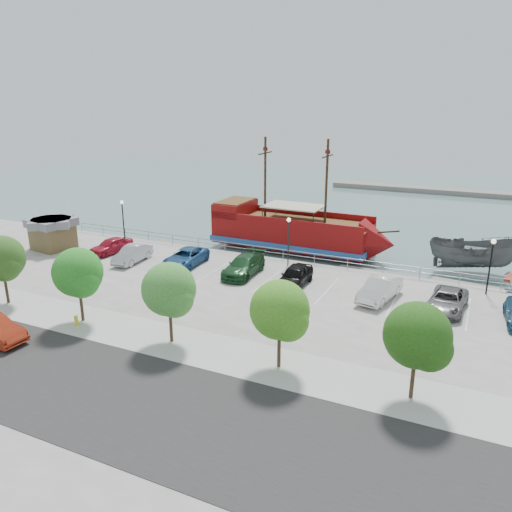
% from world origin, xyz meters
% --- Properties ---
extents(ground, '(160.00, 160.00, 0.00)m').
position_xyz_m(ground, '(0.00, 0.00, -1.00)').
color(ground, slate).
extents(land_slab, '(100.00, 58.00, 1.20)m').
position_xyz_m(land_slab, '(0.00, -21.00, -0.60)').
color(land_slab, gray).
rests_on(land_slab, ground).
extents(street, '(100.00, 8.00, 0.04)m').
position_xyz_m(street, '(0.00, -16.00, 0.01)').
color(street, '#282525').
rests_on(street, land_slab).
extents(sidewalk, '(100.00, 4.00, 0.05)m').
position_xyz_m(sidewalk, '(0.00, -10.00, 0.01)').
color(sidewalk, '#B1B1B1').
rests_on(sidewalk, land_slab).
extents(seawall_railing, '(50.00, 0.06, 1.00)m').
position_xyz_m(seawall_railing, '(0.00, 7.80, 0.53)').
color(seawall_railing, gray).
rests_on(seawall_railing, land_slab).
extents(far_shore, '(40.00, 3.00, 0.80)m').
position_xyz_m(far_shore, '(10.00, 55.00, -0.60)').
color(far_shore, gray).
rests_on(far_shore, ground).
extents(pirate_ship, '(19.00, 5.64, 11.93)m').
position_xyz_m(pirate_ship, '(-1.16, 13.79, 1.00)').
color(pirate_ship, maroon).
rests_on(pirate_ship, ground).
extents(patrol_boat, '(8.44, 4.91, 3.07)m').
position_xyz_m(patrol_boat, '(14.79, 14.41, 0.54)').
color(patrol_boat, '#4C4E50').
rests_on(patrol_boat, ground).
extents(dock_west, '(7.20, 2.81, 0.40)m').
position_xyz_m(dock_west, '(-12.90, 9.20, -0.80)').
color(dock_west, slate).
rests_on(dock_west, ground).
extents(dock_mid, '(7.64, 2.24, 0.44)m').
position_xyz_m(dock_mid, '(7.54, 9.20, -0.78)').
color(dock_mid, gray).
rests_on(dock_mid, ground).
extents(dock_east, '(7.61, 2.93, 0.42)m').
position_xyz_m(dock_east, '(15.38, 9.20, -0.79)').
color(dock_east, gray).
rests_on(dock_east, ground).
extents(shed, '(4.16, 4.16, 3.01)m').
position_xyz_m(shed, '(-22.63, 1.58, 1.60)').
color(shed, brown).
rests_on(shed, land_slab).
extents(fire_hydrant, '(0.26, 0.26, 0.75)m').
position_xyz_m(fire_hydrant, '(-7.77, -10.80, 0.41)').
color(fire_hydrant, yellow).
rests_on(fire_hydrant, sidewalk).
extents(lamp_post_left, '(0.36, 0.36, 4.28)m').
position_xyz_m(lamp_post_left, '(-18.00, 6.50, 2.94)').
color(lamp_post_left, black).
rests_on(lamp_post_left, land_slab).
extents(lamp_post_mid, '(0.36, 0.36, 4.28)m').
position_xyz_m(lamp_post_mid, '(0.00, 6.50, 2.94)').
color(lamp_post_mid, black).
rests_on(lamp_post_mid, land_slab).
extents(lamp_post_right, '(0.36, 0.36, 4.28)m').
position_xyz_m(lamp_post_right, '(16.00, 6.50, 2.94)').
color(lamp_post_right, black).
rests_on(lamp_post_right, land_slab).
extents(tree_b, '(3.30, 3.20, 5.00)m').
position_xyz_m(tree_b, '(-14.85, -10.07, 3.30)').
color(tree_b, '#473321').
rests_on(tree_b, sidewalk).
extents(tree_c, '(3.30, 3.20, 5.00)m').
position_xyz_m(tree_c, '(-7.85, -10.07, 3.30)').
color(tree_c, '#473321').
rests_on(tree_c, sidewalk).
extents(tree_d, '(3.30, 3.20, 5.00)m').
position_xyz_m(tree_d, '(-0.85, -10.07, 3.30)').
color(tree_d, '#473321').
rests_on(tree_d, sidewalk).
extents(tree_e, '(3.30, 3.20, 5.00)m').
position_xyz_m(tree_e, '(6.15, -10.07, 3.30)').
color(tree_e, '#473321').
rests_on(tree_e, sidewalk).
extents(tree_f, '(3.30, 3.20, 5.00)m').
position_xyz_m(tree_f, '(13.15, -10.07, 3.30)').
color(tree_f, '#473321').
rests_on(tree_f, sidewalk).
extents(parked_car_a, '(2.51, 4.61, 1.49)m').
position_xyz_m(parked_car_a, '(-16.52, 2.78, 0.74)').
color(parked_car_a, '#A9162A').
rests_on(parked_car_a, land_slab).
extents(parked_car_b, '(1.90, 4.60, 1.48)m').
position_xyz_m(parked_car_b, '(-12.97, 1.42, 0.74)').
color(parked_car_b, '#A7A8AD').
rests_on(parked_car_b, land_slab).
extents(parked_car_c, '(2.79, 5.45, 1.48)m').
position_xyz_m(parked_car_c, '(-8.11, 2.60, 0.74)').
color(parked_car_c, '#1F4F87').
rests_on(parked_car_c, land_slab).
extents(parked_car_d, '(2.43, 5.53, 1.58)m').
position_xyz_m(parked_car_d, '(-2.43, 2.66, 0.79)').
color(parked_car_d, '#1B4723').
rests_on(parked_car_d, land_slab).
extents(parked_car_e, '(1.98, 4.72, 1.60)m').
position_xyz_m(parked_car_e, '(2.33, 2.09, 0.80)').
color(parked_car_e, black).
rests_on(parked_car_e, land_slab).
extents(parked_car_f, '(2.63, 5.15, 1.62)m').
position_xyz_m(parked_car_f, '(8.94, 2.00, 0.81)').
color(parked_car_f, silver).
rests_on(parked_car_f, land_slab).
extents(parked_car_g, '(2.70, 5.20, 1.40)m').
position_xyz_m(parked_car_g, '(13.56, 2.05, 0.70)').
color(parked_car_g, '#606060').
rests_on(parked_car_g, land_slab).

